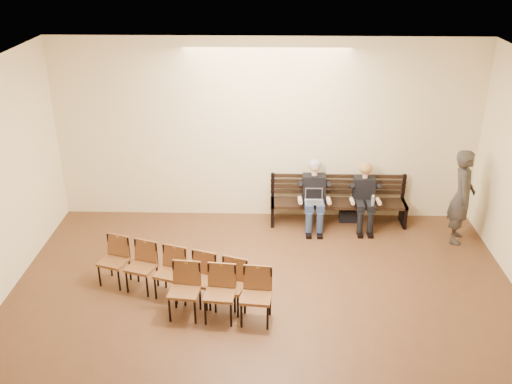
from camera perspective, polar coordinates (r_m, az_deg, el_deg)
room_walls at (r=6.56m, az=0.73°, el=0.88°), size 8.02×10.01×3.51m
bench at (r=11.12m, az=8.16°, el=-2.04°), size 2.60×0.90×0.45m
seated_man at (r=10.78m, az=5.82°, el=-0.33°), size 0.53×0.74×1.28m
seated_woman at (r=10.93m, az=10.76°, el=-0.71°), size 0.49×0.68×1.15m
laptop at (r=10.63m, az=5.82°, el=-1.15°), size 0.36×0.30×0.24m
water_bottle at (r=10.72m, az=11.56°, el=-1.40°), size 0.07×0.07×0.21m
bag at (r=11.28m, az=9.18°, el=-2.28°), size 0.34×0.24×0.25m
passerby at (r=10.72m, az=20.01°, el=0.21°), size 0.67×0.84×2.01m
chair_row_front at (r=8.92m, az=-8.60°, el=-8.09°), size 2.43×1.18×0.79m
chair_row_back at (r=8.35m, az=-3.63°, el=-10.21°), size 1.52×0.60×0.82m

